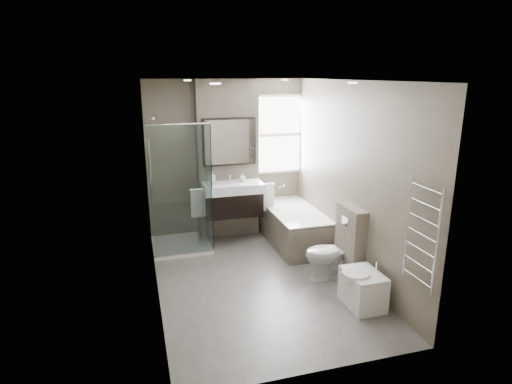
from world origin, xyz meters
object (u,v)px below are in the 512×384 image
object	(u,v)px
bathtub	(293,225)
toilet	(331,253)
bidet	(362,288)
vanity	(233,199)

from	to	relation	value
bathtub	toilet	distance (m)	1.29
bidet	bathtub	bearing A→B (deg)	92.47
vanity	bathtub	xyz separation A→B (m)	(0.92, -0.33, -0.43)
bathtub	toilet	xyz separation A→B (m)	(0.05, -1.28, 0.04)
vanity	bathtub	bearing A→B (deg)	-19.37
vanity	bathtub	size ratio (longest dim) A/B	0.59
toilet	bidet	xyz separation A→B (m)	(0.04, -0.77, -0.13)
vanity	bathtub	world-z (taller)	vanity
vanity	bathtub	distance (m)	1.07
bathtub	vanity	bearing A→B (deg)	160.63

